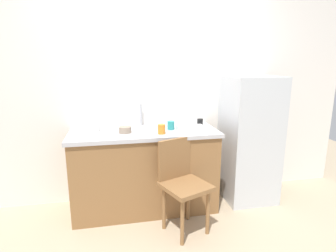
{
  "coord_description": "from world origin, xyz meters",
  "views": [
    {
      "loc": [
        -0.49,
        -2.19,
        1.61
      ],
      "look_at": [
        0.07,
        0.6,
        0.94
      ],
      "focal_mm": 29.5,
      "sensor_mm": 36.0,
      "label": 1
    }
  ],
  "objects_px": {
    "chair": "(182,181)",
    "cup_orange": "(162,129)",
    "terracotta_bowl": "(125,130)",
    "cup_white": "(97,128)",
    "cup_teal": "(171,125)",
    "dish_tray": "(191,129)",
    "cup_black": "(200,122)",
    "refrigerator": "(249,139)"
  },
  "relations": [
    {
      "from": "chair",
      "to": "cup_orange",
      "type": "relative_size",
      "value": 9.19
    },
    {
      "from": "terracotta_bowl",
      "to": "cup_white",
      "type": "distance_m",
      "value": 0.31
    },
    {
      "from": "cup_white",
      "to": "cup_teal",
      "type": "relative_size",
      "value": 0.81
    },
    {
      "from": "chair",
      "to": "dish_tray",
      "type": "relative_size",
      "value": 3.18
    },
    {
      "from": "terracotta_bowl",
      "to": "cup_teal",
      "type": "bearing_deg",
      "value": 6.05
    },
    {
      "from": "dish_tray",
      "to": "cup_black",
      "type": "height_order",
      "value": "cup_black"
    },
    {
      "from": "cup_white",
      "to": "cup_orange",
      "type": "bearing_deg",
      "value": -19.36
    },
    {
      "from": "terracotta_bowl",
      "to": "cup_black",
      "type": "xyz_separation_m",
      "value": [
        0.87,
        0.2,
        0.0
      ]
    },
    {
      "from": "terracotta_bowl",
      "to": "cup_black",
      "type": "relative_size",
      "value": 1.8
    },
    {
      "from": "cup_white",
      "to": "cup_orange",
      "type": "height_order",
      "value": "cup_orange"
    },
    {
      "from": "chair",
      "to": "dish_tray",
      "type": "distance_m",
      "value": 0.58
    },
    {
      "from": "refrigerator",
      "to": "cup_orange",
      "type": "relative_size",
      "value": 15.01
    },
    {
      "from": "dish_tray",
      "to": "cup_orange",
      "type": "bearing_deg",
      "value": -172.29
    },
    {
      "from": "dish_tray",
      "to": "cup_white",
      "type": "height_order",
      "value": "cup_white"
    },
    {
      "from": "cup_teal",
      "to": "cup_orange",
      "type": "bearing_deg",
      "value": -128.81
    },
    {
      "from": "dish_tray",
      "to": "cup_teal",
      "type": "xyz_separation_m",
      "value": [
        -0.19,
        0.12,
        0.02
      ]
    },
    {
      "from": "cup_white",
      "to": "cup_orange",
      "type": "relative_size",
      "value": 0.74
    },
    {
      "from": "dish_tray",
      "to": "cup_teal",
      "type": "bearing_deg",
      "value": 148.3
    },
    {
      "from": "cup_orange",
      "to": "refrigerator",
      "type": "bearing_deg",
      "value": 9.27
    },
    {
      "from": "dish_tray",
      "to": "cup_orange",
      "type": "relative_size",
      "value": 2.89
    },
    {
      "from": "cup_teal",
      "to": "terracotta_bowl",
      "type": "bearing_deg",
      "value": -173.95
    },
    {
      "from": "terracotta_bowl",
      "to": "cup_white",
      "type": "bearing_deg",
      "value": 157.94
    },
    {
      "from": "cup_black",
      "to": "terracotta_bowl",
      "type": "bearing_deg",
      "value": -167.04
    },
    {
      "from": "cup_teal",
      "to": "dish_tray",
      "type": "bearing_deg",
      "value": -31.7
    },
    {
      "from": "refrigerator",
      "to": "cup_white",
      "type": "xyz_separation_m",
      "value": [
        -1.72,
        0.05,
        0.2
      ]
    },
    {
      "from": "refrigerator",
      "to": "cup_teal",
      "type": "relative_size",
      "value": 16.27
    },
    {
      "from": "cup_black",
      "to": "cup_orange",
      "type": "relative_size",
      "value": 0.73
    },
    {
      "from": "refrigerator",
      "to": "terracotta_bowl",
      "type": "xyz_separation_m",
      "value": [
        -1.43,
        -0.06,
        0.2
      ]
    },
    {
      "from": "cup_white",
      "to": "cup_orange",
      "type": "distance_m",
      "value": 0.69
    },
    {
      "from": "refrigerator",
      "to": "cup_black",
      "type": "relative_size",
      "value": 20.56
    },
    {
      "from": "cup_orange",
      "to": "cup_teal",
      "type": "relative_size",
      "value": 1.08
    },
    {
      "from": "refrigerator",
      "to": "chair",
      "type": "xyz_separation_m",
      "value": [
        -0.93,
        -0.49,
        -0.23
      ]
    },
    {
      "from": "chair",
      "to": "terracotta_bowl",
      "type": "relative_size",
      "value": 6.99
    },
    {
      "from": "dish_tray",
      "to": "cup_black",
      "type": "xyz_separation_m",
      "value": [
        0.18,
        0.27,
        0.01
      ]
    },
    {
      "from": "terracotta_bowl",
      "to": "cup_teal",
      "type": "xyz_separation_m",
      "value": [
        0.49,
        0.05,
        0.01
      ]
    },
    {
      "from": "terracotta_bowl",
      "to": "cup_teal",
      "type": "height_order",
      "value": "cup_teal"
    },
    {
      "from": "refrigerator",
      "to": "terracotta_bowl",
      "type": "relative_size",
      "value": 11.42
    },
    {
      "from": "dish_tray",
      "to": "terracotta_bowl",
      "type": "xyz_separation_m",
      "value": [
        -0.69,
        0.07,
        0.01
      ]
    },
    {
      "from": "dish_tray",
      "to": "terracotta_bowl",
      "type": "distance_m",
      "value": 0.69
    },
    {
      "from": "chair",
      "to": "refrigerator",
      "type": "bearing_deg",
      "value": 5.39
    },
    {
      "from": "cup_black",
      "to": "cup_orange",
      "type": "distance_m",
      "value": 0.6
    },
    {
      "from": "cup_black",
      "to": "cup_orange",
      "type": "xyz_separation_m",
      "value": [
        -0.51,
        -0.31,
        0.01
      ]
    }
  ]
}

